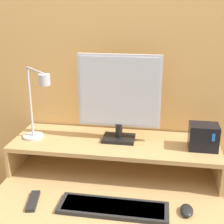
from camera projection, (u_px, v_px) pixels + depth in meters
wall_back at (121, 69)px, 1.71m from camera, size 6.00×0.05×2.50m
monitor_shelf at (115, 146)px, 1.64m from camera, size 1.07×0.35×0.17m
monitor at (119, 96)px, 1.56m from camera, size 0.42×0.12×0.45m
desk_lamp at (37, 106)px, 1.54m from camera, size 0.22×0.22×0.38m
router_dock at (203, 137)px, 1.52m from camera, size 0.14×0.11×0.13m
keyboard at (113, 208)px, 1.35m from camera, size 0.48×0.14×0.02m
mouse at (187, 210)px, 1.32m from camera, size 0.06×0.09×0.03m
remote_control at (33, 201)px, 1.40m from camera, size 0.07×0.15×0.02m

